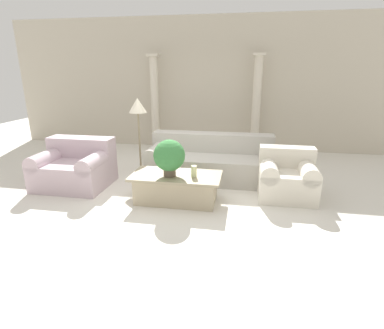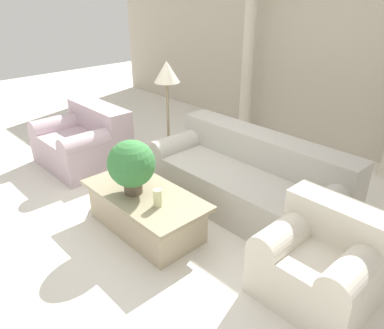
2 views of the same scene
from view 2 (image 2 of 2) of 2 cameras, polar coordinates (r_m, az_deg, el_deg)
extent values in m
plane|color=silver|center=(4.27, -4.78, -7.25)|extent=(16.00, 16.00, 0.00)
cube|color=beige|center=(6.10, 19.59, 17.53)|extent=(10.00, 0.06, 3.20)
cube|color=#B7B2A8|center=(4.30, 7.88, -3.62)|extent=(2.31, 0.98, 0.46)
cube|color=#B7B2A8|center=(4.36, 10.88, 2.43)|extent=(2.31, 0.34, 0.35)
cylinder|color=#B7B2A8|center=(4.82, -1.24, 3.35)|extent=(0.28, 0.98, 0.28)
cylinder|color=#B7B2A8|center=(3.72, 20.24, -5.52)|extent=(0.28, 0.98, 0.28)
cube|color=#C4ADB7|center=(5.51, -16.37, 2.32)|extent=(1.18, 0.98, 0.46)
cube|color=#C4ADB7|center=(5.51, -13.95, 7.08)|extent=(1.18, 0.34, 0.35)
cylinder|color=#C4ADB7|center=(5.81, -18.78, 5.92)|extent=(0.28, 0.98, 0.28)
cylinder|color=#C4ADB7|center=(5.04, -14.31, 3.58)|extent=(0.28, 0.98, 0.28)
cube|color=tan|center=(3.92, -7.09, -7.29)|extent=(1.21, 0.60, 0.39)
cube|color=tan|center=(3.81, -7.26, -4.57)|extent=(1.37, 0.69, 0.04)
cylinder|color=brown|center=(3.79, -8.94, -3.43)|extent=(0.19, 0.19, 0.12)
sphere|color=#387A3D|center=(3.67, -9.21, 0.13)|extent=(0.47, 0.47, 0.47)
cylinder|color=beige|center=(3.53, -5.26, -5.08)|extent=(0.08, 0.08, 0.17)
cylinder|color=gray|center=(5.29, -3.47, -0.18)|extent=(0.23, 0.23, 0.03)
cylinder|color=gray|center=(5.06, -3.65, 5.94)|extent=(0.04, 0.04, 1.17)
cone|color=beige|center=(4.86, -3.88, 13.94)|extent=(0.33, 0.33, 0.27)
cylinder|color=beige|center=(6.44, 8.48, 14.78)|extent=(0.20, 0.20, 2.26)
cube|color=beige|center=(3.29, 18.48, -15.47)|extent=(0.87, 0.78, 0.45)
cube|color=beige|center=(3.25, 21.67, -8.02)|extent=(0.87, 0.27, 0.32)
cylinder|color=beige|center=(3.25, 14.53, -10.08)|extent=(0.28, 0.78, 0.28)
cylinder|color=beige|center=(3.06, 24.01, -14.29)|extent=(0.28, 0.78, 0.28)
camera|label=1|loc=(2.91, -92.89, -9.11)|focal=28.00mm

